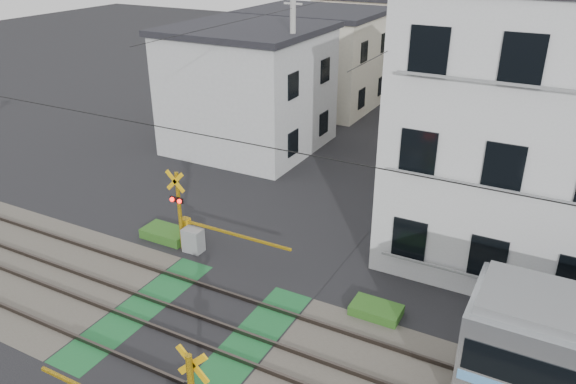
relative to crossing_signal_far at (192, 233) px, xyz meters
The scene contains 9 objects.
ground 4.53m from the crossing_signal_far, 54.71° to the right, with size 120.00×120.00×0.00m, color black.
track_bed 4.53m from the crossing_signal_far, 54.71° to the right, with size 120.00×120.00×0.14m.
crossing_signal_far is the anchor object (origin of this frame).
apartment_block 13.14m from the crossing_signal_far, 27.78° to the left, with size 10.20×8.36×9.30m.
houses_row 22.59m from the crossing_signal_far, 82.74° to the left, with size 22.07×31.35×6.80m.
catenary 9.78m from the crossing_signal_far, 22.86° to the right, with size 60.00×5.04×7.00m.
utility_poles 19.70m from the crossing_signal_far, 85.47° to the left, with size 7.90×42.00×8.00m.
pedestrian 21.69m from the crossing_signal_far, 85.74° to the left, with size 0.63×0.42×1.74m, color #23272C.
weed_patches 5.76m from the crossing_signal_far, 40.76° to the right, with size 10.25×8.80×0.40m.
Camera 1 is at (8.77, -10.26, 10.53)m, focal length 35.00 mm.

